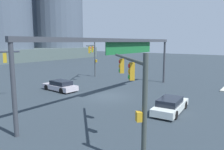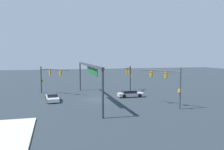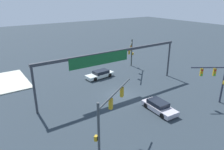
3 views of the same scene
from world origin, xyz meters
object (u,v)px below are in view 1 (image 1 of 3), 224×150
Objects in this scene: traffic_signal_near_corner at (133,82)px; sedan_car_waiting_far at (170,105)px; sedan_car_approaching at (60,86)px; traffic_signal_opposite_side at (93,53)px.

traffic_signal_near_corner is 1.06× the size of sedan_car_waiting_far.
traffic_signal_near_corner is 16.04m from sedan_car_approaching.
sedan_car_approaching is (-8.83, -2.56, -3.37)m from traffic_signal_opposite_side.
sedan_car_waiting_far is (0.04, -13.48, 0.00)m from sedan_car_approaching.
sedan_car_approaching and sedan_car_waiting_far have the same top height.
traffic_signal_opposite_side is at bearing 56.20° from sedan_car_waiting_far.
traffic_signal_opposite_side is (15.83, 16.66, 0.31)m from traffic_signal_near_corner.
traffic_signal_opposite_side is 9.79m from sedan_car_approaching.
sedan_car_approaching is 13.48m from sedan_car_waiting_far.
traffic_signal_near_corner is 7.70m from sedan_car_waiting_far.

